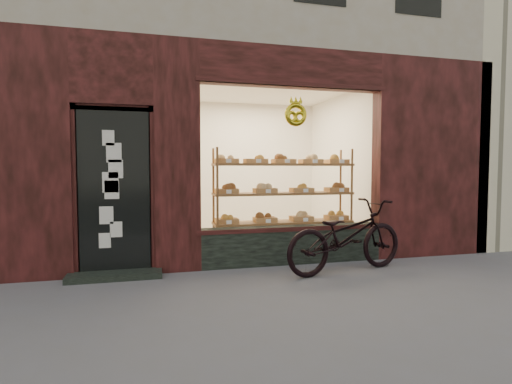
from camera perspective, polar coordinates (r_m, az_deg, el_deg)
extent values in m
plane|color=#525254|center=(3.93, 9.75, -17.31)|extent=(90.00, 90.00, 0.00)
cube|color=black|center=(5.92, 5.23, -7.48)|extent=(2.70, 0.25, 0.55)
cube|color=black|center=(5.44, -19.55, 0.14)|extent=(0.90, 0.04, 2.15)
cube|color=black|center=(5.44, -19.48, -11.17)|extent=(1.15, 0.35, 0.08)
torus|color=gold|center=(5.77, 5.69, 10.93)|extent=(0.33, 0.07, 0.33)
cube|color=brown|center=(6.36, 3.91, -8.79)|extent=(2.20, 0.45, 0.04)
cube|color=brown|center=(6.28, 3.93, -4.33)|extent=(2.20, 0.45, 0.03)
cube|color=brown|center=(6.23, 3.94, -0.22)|extent=(2.20, 0.45, 0.04)
cube|color=brown|center=(6.22, 3.96, 3.92)|extent=(2.20, 0.45, 0.04)
cylinder|color=brown|center=(5.80, -5.52, -1.98)|extent=(0.04, 0.04, 1.70)
cylinder|color=brown|center=(6.49, 13.49, -1.50)|extent=(0.04, 0.04, 1.70)
cylinder|color=brown|center=(6.18, -6.09, -1.66)|extent=(0.04, 0.04, 1.70)
cylinder|color=brown|center=(6.83, 11.95, -1.24)|extent=(0.04, 0.04, 1.70)
cube|color=#8A6042|center=(6.05, -4.20, -4.12)|extent=(0.34, 0.24, 0.07)
sphere|color=#B4802F|center=(6.04, -4.21, -3.32)|extent=(0.11, 0.11, 0.11)
cube|color=white|center=(5.87, -3.88, -4.34)|extent=(0.07, 0.01, 0.05)
cube|color=#8A6042|center=(6.18, 1.29, -3.95)|extent=(0.34, 0.24, 0.07)
sphere|color=brown|center=(6.17, 1.29, -3.16)|extent=(0.11, 0.11, 0.11)
cube|color=white|center=(6.01, 1.77, -4.16)|extent=(0.08, 0.01, 0.05)
cube|color=#8A6042|center=(6.37, 6.49, -3.75)|extent=(0.34, 0.24, 0.07)
sphere|color=#E0B881|center=(6.36, 6.50, -2.99)|extent=(0.11, 0.11, 0.11)
cube|color=white|center=(6.20, 7.11, -3.95)|extent=(0.07, 0.01, 0.05)
cube|color=#8A6042|center=(6.61, 11.36, -3.54)|extent=(0.34, 0.24, 0.07)
sphere|color=#B4802F|center=(6.60, 11.37, -2.81)|extent=(0.11, 0.11, 0.11)
cube|color=white|center=(6.44, 12.08, -3.72)|extent=(0.08, 0.01, 0.05)
cube|color=#8A6042|center=(6.01, -4.22, 0.15)|extent=(0.34, 0.24, 0.07)
sphere|color=brown|center=(6.00, -4.23, 0.96)|extent=(0.11, 0.11, 0.11)
cube|color=white|center=(5.82, -3.90, 0.05)|extent=(0.07, 0.01, 0.06)
cube|color=#8A6042|center=(6.14, 1.29, 0.22)|extent=(0.34, 0.24, 0.07)
sphere|color=#E0B881|center=(6.14, 1.29, 1.01)|extent=(0.11, 0.11, 0.11)
cube|color=white|center=(5.96, 1.78, 0.13)|extent=(0.08, 0.01, 0.06)
cube|color=#8A6042|center=(6.33, 6.52, 0.29)|extent=(0.34, 0.24, 0.07)
sphere|color=#B4802F|center=(6.33, 6.53, 1.06)|extent=(0.11, 0.11, 0.11)
cube|color=white|center=(6.16, 7.14, 0.21)|extent=(0.07, 0.01, 0.06)
cube|color=#8A6042|center=(6.57, 11.41, 0.36)|extent=(0.34, 0.24, 0.07)
sphere|color=brown|center=(6.57, 11.42, 1.10)|extent=(0.11, 0.11, 0.11)
cube|color=white|center=(6.41, 12.13, 0.28)|extent=(0.08, 0.01, 0.06)
cube|color=#8A6042|center=(6.00, -4.24, 4.44)|extent=(0.34, 0.24, 0.07)
sphere|color=#E0B881|center=(6.00, -4.24, 5.25)|extent=(0.11, 0.11, 0.11)
cube|color=white|center=(5.82, -3.91, 4.48)|extent=(0.07, 0.01, 0.06)
cube|color=#8A6042|center=(6.09, -0.06, 4.43)|extent=(0.34, 0.24, 0.07)
sphere|color=#B4802F|center=(6.10, -0.06, 5.23)|extent=(0.11, 0.11, 0.11)
cube|color=white|center=(5.92, 0.39, 4.47)|extent=(0.07, 0.01, 0.06)
cube|color=#8A6042|center=(6.22, 3.96, 4.40)|extent=(0.34, 0.24, 0.07)
sphere|color=brown|center=(6.23, 3.97, 5.18)|extent=(0.11, 0.11, 0.11)
cube|color=white|center=(6.05, 4.52, 4.43)|extent=(0.07, 0.01, 0.06)
cube|color=#8A6042|center=(6.38, 7.81, 4.35)|extent=(0.34, 0.24, 0.07)
sphere|color=#E0B881|center=(6.38, 7.81, 5.11)|extent=(0.11, 0.11, 0.11)
cube|color=white|center=(6.21, 8.46, 4.37)|extent=(0.07, 0.01, 0.06)
cube|color=#8A6042|center=(6.56, 11.45, 4.28)|extent=(0.34, 0.24, 0.07)
sphere|color=#B4802F|center=(6.57, 11.46, 5.02)|extent=(0.11, 0.11, 0.11)
cube|color=white|center=(6.40, 12.18, 4.30)|extent=(0.08, 0.01, 0.06)
imported|color=black|center=(5.50, 12.72, -6.16)|extent=(1.94, 1.02, 0.97)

